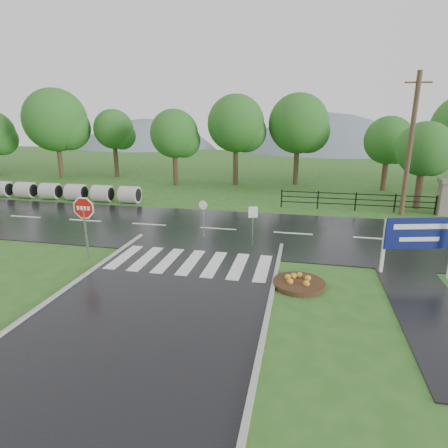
# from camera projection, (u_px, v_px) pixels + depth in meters

# --- Properties ---
(ground) EXTENTS (120.00, 120.00, 0.00)m
(ground) POSITION_uv_depth(u_px,v_px,m) (140.00, 327.00, 10.86)
(ground) COLOR #2C5D1F
(ground) RESTS_ON ground
(main_road) EXTENTS (90.00, 8.00, 0.04)m
(main_road) POSITION_uv_depth(u_px,v_px,m) (218.00, 229.00, 20.25)
(main_road) COLOR black
(main_road) RESTS_ON ground
(walkway) EXTENTS (2.20, 11.00, 0.04)m
(walkway) POSITION_uv_depth(u_px,v_px,m) (419.00, 294.00, 12.90)
(walkway) COLOR black
(walkway) RESTS_ON ground
(crosswalk) EXTENTS (6.50, 2.80, 0.02)m
(crosswalk) POSITION_uv_depth(u_px,v_px,m) (191.00, 262.00, 15.54)
(crosswalk) COLOR silver
(crosswalk) RESTS_ON ground
(pillar_west) EXTENTS (1.00, 1.00, 2.24)m
(pillar_west) POSITION_uv_depth(u_px,v_px,m) (446.00, 196.00, 22.94)
(pillar_west) COLOR gray
(pillar_west) RESTS_ON ground
(fence_west) EXTENTS (9.58, 0.08, 1.20)m
(fence_west) POSITION_uv_depth(u_px,v_px,m) (356.00, 200.00, 24.13)
(fence_west) COLOR black
(fence_west) RESTS_ON ground
(hills) EXTENTS (102.00, 48.00, 48.00)m
(hills) POSITION_uv_depth(u_px,v_px,m) (296.00, 227.00, 75.52)
(hills) COLOR slate
(hills) RESTS_ON ground
(treeline) EXTENTS (83.20, 5.20, 10.00)m
(treeline) POSITION_uv_depth(u_px,v_px,m) (264.00, 186.00, 33.21)
(treeline) COLOR #215D1C
(treeline) RESTS_ON ground
(culvert_pipes) EXTENTS (11.80, 1.20, 1.20)m
(culvert_pipes) POSITION_uv_depth(u_px,v_px,m) (63.00, 192.00, 27.37)
(culvert_pipes) COLOR #9E9B93
(culvert_pipes) RESTS_ON ground
(stop_sign) EXTENTS (1.28, 0.06, 2.87)m
(stop_sign) POSITION_uv_depth(u_px,v_px,m) (84.00, 214.00, 15.55)
(stop_sign) COLOR #939399
(stop_sign) RESTS_ON ground
(estate_billboard) EXTENTS (2.56, 0.73, 2.30)m
(estate_billboard) POSITION_uv_depth(u_px,v_px,m) (419.00, 236.00, 13.95)
(estate_billboard) COLOR silver
(estate_billboard) RESTS_ON ground
(flower_bed) EXTENTS (1.85, 1.85, 0.37)m
(flower_bed) POSITION_uv_depth(u_px,v_px,m) (299.00, 283.00, 13.43)
(flower_bed) COLOR #332111
(flower_bed) RESTS_ON ground
(reg_sign_small) EXTENTS (0.42, 0.12, 1.91)m
(reg_sign_small) POSITION_uv_depth(u_px,v_px,m) (253.00, 218.00, 17.27)
(reg_sign_small) COLOR #939399
(reg_sign_small) RESTS_ON ground
(reg_sign_round) EXTENTS (0.45, 0.09, 1.92)m
(reg_sign_round) POSITION_uv_depth(u_px,v_px,m) (203.00, 214.00, 18.50)
(reg_sign_round) COLOR #939399
(reg_sign_round) RESTS_ON ground
(utility_pole_east) EXTENTS (1.50, 0.28, 8.41)m
(utility_pole_east) POSITION_uv_depth(u_px,v_px,m) (410.00, 145.00, 22.13)
(utility_pole_east) COLOR #473523
(utility_pole_east) RESTS_ON ground
(entrance_tree_left) EXTENTS (3.46, 3.46, 5.64)m
(entrance_tree_left) POSITION_uv_depth(u_px,v_px,m) (424.00, 149.00, 23.84)
(entrance_tree_left) COLOR #3D2B1C
(entrance_tree_left) RESTS_ON ground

